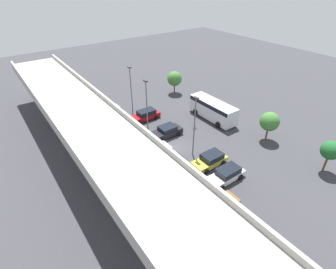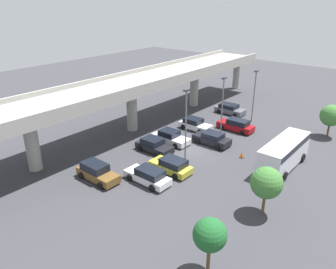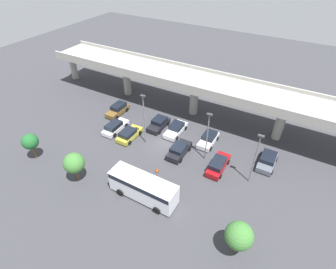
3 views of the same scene
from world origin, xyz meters
name	(u,v)px [view 3 (image 3 of 3)]	position (x,y,z in m)	size (l,w,h in m)	color
ground_plane	(165,144)	(0.00, 0.00, 0.00)	(118.83, 118.83, 0.00)	#38383D
highway_overpass	(195,83)	(0.00, 9.75, 5.63)	(56.81, 6.98, 6.99)	#9E9B93
parked_car_0	(118,109)	(-11.16, 3.26, 0.79)	(2.04, 4.57, 1.67)	brown
parked_car_1	(115,127)	(-8.43, -0.91, 0.72)	(2.06, 4.70, 1.51)	silver
parked_car_2	(129,134)	(-5.44, -1.32, 0.71)	(2.17, 4.39, 1.48)	gold
parked_car_3	(159,123)	(-2.99, 3.26, 0.71)	(2.24, 4.35, 1.52)	black
parked_car_4	(176,129)	(0.08, 3.35, 0.70)	(2.19, 4.75, 1.51)	silver
parked_car_5	(179,150)	(2.80, -0.83, 0.73)	(2.20, 4.44, 1.53)	black
parked_car_6	(209,139)	(5.43, 3.53, 0.71)	(2.13, 4.32, 1.50)	silver
parked_car_7	(218,165)	(8.60, -0.86, 0.74)	(2.04, 4.80, 1.55)	maroon
parked_car_8	(267,160)	(14.02, 3.20, 0.70)	(2.25, 4.40, 1.44)	#515660
shuttle_bus	(143,186)	(2.71, -9.50, 1.74)	(8.18, 2.71, 2.92)	silver
lamp_post_near_aisle	(256,156)	(12.83, -0.98, 4.33)	(0.70, 0.35, 7.30)	slate
lamp_post_mid_lot	(207,134)	(6.33, 0.10, 4.36)	(0.70, 0.35, 7.37)	slate
lamp_post_by_overpass	(144,116)	(-2.68, -0.96, 4.66)	(0.70, 0.35, 7.94)	slate
tree_front_left	(30,142)	(-13.98, -11.30, 2.88)	(2.16, 2.16, 3.99)	brown
tree_front_centre	(74,163)	(-5.95, -11.36, 2.85)	(2.57, 2.57, 4.14)	brown
tree_front_right	(239,236)	(14.20, -10.76, 2.79)	(2.68, 2.68, 4.14)	brown
traffic_cone	(157,170)	(1.92, -5.28, 0.33)	(0.44, 0.44, 0.70)	black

